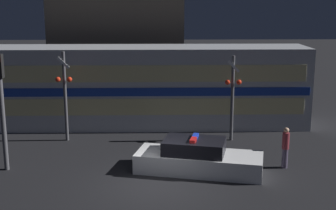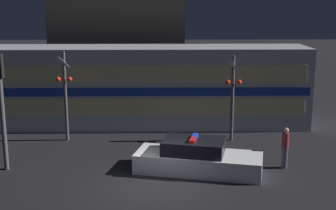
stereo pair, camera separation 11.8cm
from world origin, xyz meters
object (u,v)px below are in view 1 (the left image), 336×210
police_car (198,159)px  pedestrian (285,147)px  crossing_signal_near (232,94)px  train (145,87)px  traffic_light_corner (1,100)px

police_car → pedestrian: pedestrian is taller
police_car → crossing_signal_near: (1.93, 4.03, 1.69)m
train → traffic_light_corner: size_ratio=3.68×
police_car → train: bearing=121.4°
police_car → crossing_signal_near: crossing_signal_near is taller
train → police_car: bearing=-72.2°
pedestrian → crossing_signal_near: bearing=112.7°
train → police_car: train is taller
pedestrian → crossing_signal_near: crossing_signal_near is taller
train → pedestrian: size_ratio=10.12×
pedestrian → crossing_signal_near: (-1.55, 3.70, 1.36)m
train → traffic_light_corner: bearing=-129.0°
traffic_light_corner → crossing_signal_near: bearing=21.4°
police_car → traffic_light_corner: 7.82m
pedestrian → crossing_signal_near: 4.24m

